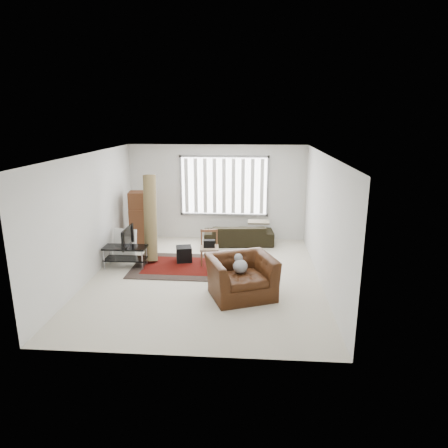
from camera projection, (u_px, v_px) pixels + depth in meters
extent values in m
plane|color=beige|center=(205.00, 278.00, 8.82)|extent=(6.00, 6.00, 0.00)
cube|color=white|center=(204.00, 154.00, 8.12)|extent=(5.00, 6.00, 0.02)
cube|color=silver|center=(217.00, 193.00, 11.36)|extent=(5.00, 0.02, 2.70)
cube|color=silver|center=(179.00, 271.00, 5.58)|extent=(5.00, 0.02, 2.70)
cube|color=silver|center=(90.00, 216.00, 8.65)|extent=(0.02, 6.00, 2.70)
cube|color=silver|center=(324.00, 221.00, 8.30)|extent=(0.02, 6.00, 2.70)
cube|color=white|center=(224.00, 186.00, 11.28)|extent=(2.40, 0.01, 1.60)
cube|color=gray|center=(224.00, 186.00, 11.26)|extent=(2.52, 0.06, 1.72)
cube|color=white|center=(224.00, 186.00, 11.22)|extent=(2.40, 0.02, 1.55)
cube|color=black|center=(188.00, 266.00, 9.46)|extent=(2.61, 1.76, 0.02)
cube|color=#4B0B06|center=(188.00, 266.00, 9.45)|extent=(2.06, 1.21, 0.00)
cube|color=black|center=(125.00, 247.00, 9.34)|extent=(1.00, 0.45, 0.04)
cube|color=black|center=(126.00, 259.00, 9.41)|extent=(0.96, 0.42, 0.03)
cylinder|color=#B2B2B7|center=(104.00, 259.00, 9.25)|extent=(0.03, 0.03, 0.50)
cylinder|color=#B2B2B7|center=(142.00, 260.00, 9.18)|extent=(0.03, 0.03, 0.50)
cylinder|color=#B2B2B7|center=(110.00, 254.00, 9.61)|extent=(0.03, 0.03, 0.50)
cylinder|color=#B2B2B7|center=(147.00, 254.00, 9.55)|extent=(0.03, 0.03, 0.50)
imported|color=black|center=(124.00, 237.00, 9.27)|extent=(0.11, 0.81, 0.47)
cube|color=black|center=(184.00, 254.00, 9.73)|extent=(0.44, 0.44, 0.36)
cube|color=brown|center=(141.00, 237.00, 10.88)|extent=(0.68, 0.64, 0.56)
cube|color=brown|center=(141.00, 218.00, 10.71)|extent=(0.62, 0.57, 0.51)
cube|color=brown|center=(139.00, 200.00, 10.64)|extent=(0.57, 0.57, 0.45)
cube|color=silver|center=(125.00, 244.00, 9.96)|extent=(0.61, 0.31, 0.74)
cylinder|color=brown|center=(150.00, 218.00, 9.74)|extent=(0.46, 0.94, 2.10)
imported|color=black|center=(239.00, 232.00, 11.04)|extent=(1.97, 0.99, 0.73)
cube|color=#8C715B|center=(209.00, 248.00, 9.52)|extent=(0.48, 0.48, 0.05)
cylinder|color=brown|center=(201.00, 259.00, 9.38)|extent=(0.04, 0.04, 0.41)
cylinder|color=brown|center=(217.00, 259.00, 9.40)|extent=(0.04, 0.04, 0.41)
cylinder|color=brown|center=(202.00, 254.00, 9.74)|extent=(0.04, 0.04, 0.41)
cylinder|color=brown|center=(217.00, 254.00, 9.75)|extent=(0.04, 0.04, 0.41)
cube|color=brown|center=(209.00, 231.00, 9.61)|extent=(0.42, 0.09, 0.06)
cube|color=brown|center=(201.00, 238.00, 9.64)|extent=(0.04, 0.04, 0.41)
cube|color=brown|center=(217.00, 237.00, 9.66)|extent=(0.04, 0.04, 0.41)
cube|color=black|center=(209.00, 244.00, 9.49)|extent=(0.29, 0.19, 0.18)
imported|color=#3C1D0C|center=(241.00, 274.00, 7.82)|extent=(1.55, 1.46, 0.92)
ellipsoid|color=#59595B|center=(241.00, 267.00, 7.79)|extent=(0.35, 0.40, 0.23)
sphere|color=#59595B|center=(238.00, 258.00, 7.91)|extent=(0.17, 0.17, 0.17)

